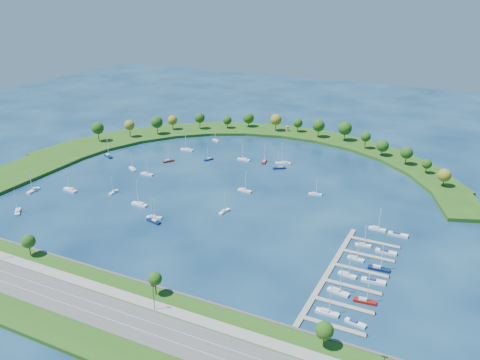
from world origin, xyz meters
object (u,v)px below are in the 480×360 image
at_px(moored_boat_4, 244,159).
at_px(docked_boat_11, 398,234).
at_px(docked_boat_5, 373,281).
at_px(moored_boat_6, 279,167).
at_px(moored_boat_10, 209,159).
at_px(moored_boat_13, 187,149).
at_px(dock_system, 346,276).
at_px(moored_boat_16, 283,163).
at_px(moored_boat_15, 315,194).
at_px(docked_boat_7, 379,268).
at_px(harbor_tower, 287,129).
at_px(moored_boat_12, 264,161).
at_px(docked_boat_8, 363,245).
at_px(docked_boat_4, 347,274).
at_px(moored_boat_7, 70,189).
at_px(docked_boat_1, 355,323).
at_px(docked_boat_2, 338,291).
at_px(docked_boat_9, 386,252).
at_px(moored_boat_9, 18,211).
at_px(moored_boat_20, 147,174).
at_px(moored_boat_14, 154,217).
at_px(moored_boat_5, 154,221).
at_px(moored_boat_11, 114,191).
at_px(moored_boat_0, 224,211).
at_px(moored_boat_3, 133,168).
at_px(docked_boat_0, 327,312).
at_px(moored_boat_18, 108,156).
at_px(moored_boat_2, 33,190).
at_px(moored_boat_17, 168,161).
at_px(docked_boat_6, 356,258).
at_px(moored_boat_8, 140,204).
at_px(moored_boat_19, 216,140).
at_px(docked_boat_10, 377,228).

bearing_deg(moored_boat_4, docked_boat_11, 150.16).
bearing_deg(docked_boat_5, moored_boat_6, 123.60).
bearing_deg(moored_boat_10, moored_boat_13, -88.98).
height_order(dock_system, moored_boat_16, moored_boat_16).
distance_m(moored_boat_15, docked_boat_7, 78.60).
distance_m(harbor_tower, moored_boat_15, 120.10).
height_order(moored_boat_12, moored_boat_13, moored_boat_13).
xyz_separation_m(moored_boat_13, docked_boat_8, (142.71, -80.54, -0.09)).
bearing_deg(docked_boat_4, moored_boat_7, -179.47).
bearing_deg(docked_boat_1, moored_boat_7, 175.17).
distance_m(moored_boat_12, docked_boat_1, 167.24).
bearing_deg(docked_boat_11, harbor_tower, 128.25).
distance_m(docked_boat_2, docked_boat_9, 40.10).
bearing_deg(moored_boat_9, moored_boat_20, -65.66).
bearing_deg(moored_boat_16, moored_boat_4, -13.80).
bearing_deg(docked_boat_11, moored_boat_15, 149.88).
relative_size(moored_boat_14, moored_boat_20, 0.97).
relative_size(moored_boat_5, docked_boat_11, 1.33).
distance_m(moored_boat_11, moored_boat_13, 82.03).
xyz_separation_m(moored_boat_0, moored_boat_5, (-26.03, -25.42, 0.03)).
bearing_deg(moored_boat_3, moored_boat_10, -101.82).
height_order(moored_boat_12, docked_boat_0, docked_boat_0).
height_order(moored_boat_6, docked_boat_4, moored_boat_6).
distance_m(moored_boat_7, docked_boat_1, 180.20).
bearing_deg(moored_boat_7, moored_boat_5, 177.69).
distance_m(moored_boat_18, docked_boat_1, 218.71).
bearing_deg(moored_boat_4, moored_boat_5, 89.41).
bearing_deg(dock_system, moored_boat_2, 177.57).
bearing_deg(harbor_tower, docked_boat_4, -61.93).
bearing_deg(moored_boat_10, moored_boat_9, 2.29).
bearing_deg(dock_system, moored_boat_14, 174.70).
bearing_deg(docked_boat_11, docked_boat_9, -96.25).
distance_m(moored_boat_17, docked_boat_9, 162.30).
distance_m(docked_boat_6, docked_boat_7, 11.17).
distance_m(moored_boat_8, docked_boat_9, 127.37).
distance_m(harbor_tower, moored_boat_11, 158.90).
relative_size(moored_boat_11, moored_boat_19, 1.01).
height_order(harbor_tower, moored_boat_0, moored_boat_0).
distance_m(docked_boat_7, docked_boat_11, 34.08).
xyz_separation_m(docked_boat_2, docked_boat_7, (10.49, 23.53, 0.01)).
bearing_deg(moored_boat_14, moored_boat_0, 21.07).
distance_m(moored_boat_19, docked_boat_2, 201.89).
bearing_deg(docked_boat_1, harbor_tower, 126.85).
bearing_deg(docked_boat_4, docked_boat_10, 93.43).
bearing_deg(docked_boat_10, moored_boat_12, 144.80).
bearing_deg(docked_boat_2, moored_boat_12, 133.13).
height_order(moored_boat_4, moored_boat_19, moored_boat_4).
bearing_deg(moored_boat_3, docked_boat_11, -154.40).
distance_m(docked_boat_9, docked_boat_11, 18.94).
distance_m(moored_boat_13, docked_boat_8, 163.87).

